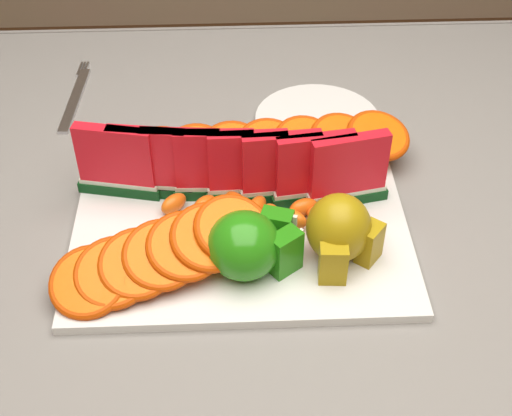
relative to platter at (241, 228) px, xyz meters
The scene contains 11 objects.
table 0.11m from the platter, 167.97° to the left, with size 1.40×0.90×0.75m.
tablecloth 0.05m from the platter, 167.97° to the left, with size 1.53×1.03×0.20m.
platter is the anchor object (origin of this frame).
apple_cluster 0.08m from the platter, 82.22° to the right, with size 0.12×0.10×0.08m.
pear_cluster 0.13m from the platter, 27.30° to the right, with size 0.10×0.10×0.08m.
side_plate 0.25m from the platter, 62.21° to the left, with size 0.24×0.24×0.01m.
fork 0.39m from the platter, 128.59° to the left, with size 0.02×0.20×0.00m.
watermelon_row 0.07m from the platter, 100.33° to the left, with size 0.39×0.07×0.10m.
orange_fan_front 0.12m from the platter, 138.81° to the right, with size 0.27×0.16×0.07m.
orange_fan_back 0.14m from the platter, 72.25° to the left, with size 0.39×0.12×0.05m.
tangerine_segments 0.03m from the platter, 35.41° to the left, with size 0.22×0.07×0.02m.
Camera 1 is at (0.02, -0.63, 1.35)m, focal length 50.00 mm.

